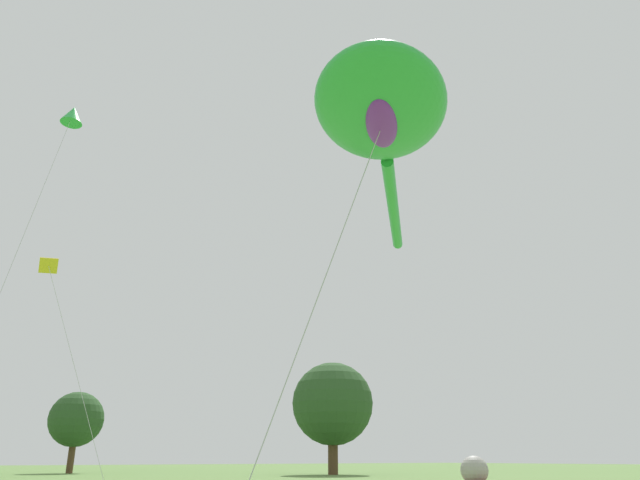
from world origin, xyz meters
The scene contains 5 objects.
big_show_kite centered at (3.25, 10.67, 10.22)m, with size 10.72×10.76×10.80m.
small_kite_bird_shape centered at (-1.97, 24.36, 8.08)m, with size 3.14×2.56×8.86m.
small_kite_box_yellow centered at (-2.14, 24.64, 15.44)m, with size 3.70×4.55×15.92m.
tree_pine_center centered at (29.57, 49.03, 6.51)m, with size 7.92×7.92×10.50m.
tree_broad_distant centered at (10.37, 68.86, 5.33)m, with size 5.64×5.64×8.18m.
Camera 1 is at (-6.17, 0.14, 1.49)m, focal length 33.46 mm.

